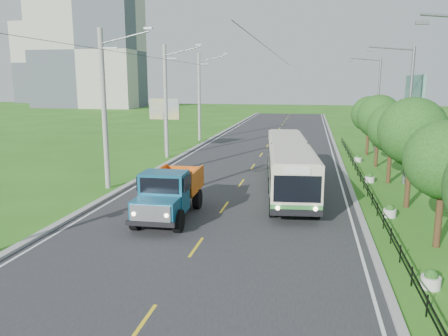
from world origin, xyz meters
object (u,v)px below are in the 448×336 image
(billboard_left, at_px, (164,112))
(dump_truck, at_px, (169,190))
(streetlight_far, at_px, (376,102))
(planter_far, at_px, (358,159))
(tree_back, at_px, (370,116))
(pole_far, at_px, (200,97))
(tree_third, at_px, (413,135))
(tree_fifth, at_px, (379,119))
(planter_mid, at_px, (370,178))
(planter_front, at_px, (431,280))
(planter_near, at_px, (390,211))
(tree_second, at_px, (445,163))
(pole_mid, at_px, (166,101))
(streetlight_mid, at_px, (407,111))
(billboard_right, at_px, (414,101))
(tree_fourth, at_px, (392,130))
(bus, at_px, (289,162))
(pole_near, at_px, (105,109))

(billboard_left, relative_size, dump_truck, 0.85)
(streetlight_far, bearing_deg, planter_far, -108.80)
(planter_far, bearing_deg, tree_back, 73.12)
(pole_far, relative_size, tree_third, 1.67)
(tree_fifth, distance_m, dump_truck, 20.62)
(tree_back, bearing_deg, planter_mid, -95.91)
(planter_front, height_order, planter_far, same)
(streetlight_far, xyz_separation_m, planter_near, (-2.04, -22.00, -4.62))
(tree_second, distance_m, planter_front, 5.40)
(planter_front, xyz_separation_m, billboard_left, (-18.10, 26.00, 3.58))
(pole_mid, relative_size, planter_front, 14.93)
(tree_second, bearing_deg, planter_near, 108.03)
(tree_fifth, relative_size, streetlight_far, 0.64)
(streetlight_mid, xyz_separation_m, planter_far, (-2.04, 8.00, -4.62))
(planter_far, bearing_deg, billboard_right, -28.39)
(streetlight_mid, bearing_deg, streetlight_far, 90.00)
(planter_front, bearing_deg, tree_third, 82.94)
(tree_fourth, distance_m, dump_truck, 16.21)
(billboard_left, xyz_separation_m, billboard_right, (21.80, -4.00, 1.48))
(streetlight_far, bearing_deg, billboard_right, -78.29)
(bus, bearing_deg, billboard_left, 128.56)
(billboard_left, relative_size, billboard_right, 0.71)
(pole_far, distance_m, tree_fourth, 26.20)
(pole_mid, distance_m, tree_third, 22.25)
(tree_third, height_order, tree_back, tree_third)
(dump_truck, bearing_deg, tree_fifth, 51.56)
(tree_third, relative_size, tree_fifth, 1.03)
(planter_near, bearing_deg, tree_fourth, 81.23)
(pole_mid, bearing_deg, streetlight_far, 20.32)
(tree_fourth, height_order, tree_back, tree_back)
(planter_mid, bearing_deg, pole_near, -163.48)
(tree_second, distance_m, planter_far, 20.16)
(tree_back, relative_size, streetlight_mid, 0.61)
(tree_second, height_order, streetlight_mid, streetlight_mid)
(pole_far, relative_size, billboard_right, 1.37)
(tree_second, distance_m, billboard_right, 18.12)
(tree_second, distance_m, planter_mid, 12.36)
(tree_second, bearing_deg, tree_third, 90.00)
(planter_near, distance_m, planter_mid, 8.00)
(tree_third, bearing_deg, planter_front, -97.06)
(pole_far, height_order, tree_second, pole_far)
(planter_near, bearing_deg, tree_second, -71.97)
(pole_mid, distance_m, pole_far, 12.00)
(pole_near, height_order, pole_mid, same)
(planter_far, relative_size, bus, 0.04)
(tree_back, height_order, planter_far, tree_back)
(planter_far, bearing_deg, streetlight_mid, -75.68)
(pole_near, bearing_deg, bus, 10.32)
(streetlight_far, xyz_separation_m, billboard_left, (-20.14, -4.00, -1.04))
(tree_third, height_order, billboard_right, billboard_right)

